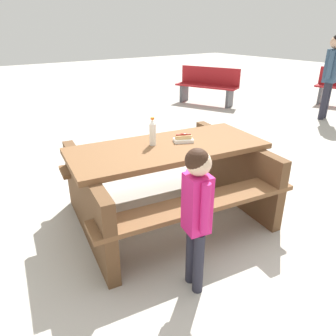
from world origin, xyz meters
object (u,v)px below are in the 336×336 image
(picnic_table, at_px, (168,176))
(park_bench_near, at_px, (208,85))
(hotdog_tray, at_px, (183,139))
(soda_bottle, at_px, (153,132))
(child_in_coat, at_px, (197,204))
(bystander_adult, at_px, (332,66))

(picnic_table, relative_size, park_bench_near, 1.31)
(picnic_table, relative_size, hotdog_tray, 9.55)
(hotdog_tray, bearing_deg, soda_bottle, 161.09)
(child_in_coat, distance_m, bystander_adult, 5.51)
(park_bench_near, bearing_deg, child_in_coat, -133.23)
(park_bench_near, bearing_deg, soda_bottle, -138.21)
(picnic_table, bearing_deg, soda_bottle, 135.01)
(soda_bottle, bearing_deg, child_in_coat, -107.29)
(picnic_table, relative_size, child_in_coat, 1.86)
(picnic_table, bearing_deg, park_bench_near, 43.36)
(bystander_adult, bearing_deg, picnic_table, -166.87)
(soda_bottle, xyz_separation_m, park_bench_near, (3.84, 3.43, -0.42))
(soda_bottle, distance_m, bystander_adult, 4.93)
(park_bench_near, bearing_deg, hotdog_tray, -135.27)
(picnic_table, height_order, soda_bottle, soda_bottle)
(hotdog_tray, bearing_deg, bystander_adult, 13.58)
(bystander_adult, bearing_deg, soda_bottle, -168.26)
(soda_bottle, xyz_separation_m, hotdog_tray, (0.28, -0.10, -0.09))
(soda_bottle, bearing_deg, hotdog_tray, -18.91)
(child_in_coat, height_order, bystander_adult, bystander_adult)
(child_in_coat, relative_size, park_bench_near, 0.70)
(picnic_table, distance_m, hotdog_tray, 0.38)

